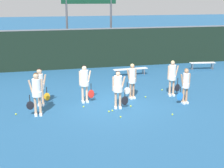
{
  "coord_description": "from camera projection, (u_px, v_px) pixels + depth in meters",
  "views": [
    {
      "loc": [
        -3.13,
        -12.86,
        4.62
      ],
      "look_at": [
        -0.01,
        0.1,
        0.92
      ],
      "focal_mm": 50.0,
      "sensor_mm": 36.0,
      "label": 1
    }
  ],
  "objects": [
    {
      "name": "player_2",
      "position": [
        186.0,
        83.0,
        13.88
      ],
      "size": [
        0.62,
        0.33,
        1.62
      ],
      "rotation": [
        0.0,
        0.0,
        0.07
      ],
      "color": "tan",
      "rests_on": "ground_plane"
    },
    {
      "name": "player_5",
      "position": [
        132.0,
        79.0,
        14.56
      ],
      "size": [
        0.62,
        0.33,
        1.68
      ],
      "rotation": [
        0.0,
        0.0,
        0.16
      ],
      "color": "tan",
      "rests_on": "ground_plane"
    },
    {
      "name": "player_1",
      "position": [
        118.0,
        87.0,
        13.25
      ],
      "size": [
        0.68,
        0.4,
        1.65
      ],
      "rotation": [
        0.0,
        0.0,
        -0.19
      ],
      "color": "tan",
      "rests_on": "ground_plane"
    },
    {
      "name": "player_0",
      "position": [
        37.0,
        90.0,
        12.39
      ],
      "size": [
        0.69,
        0.4,
        1.78
      ],
      "rotation": [
        0.0,
        0.0,
        -0.01
      ],
      "color": "tan",
      "rests_on": "ground_plane"
    },
    {
      "name": "tennis_ball_7",
      "position": [
        89.0,
        95.0,
        15.29
      ],
      "size": [
        0.06,
        0.06,
        0.06
      ],
      "primitive_type": "sphere",
      "color": "#CCE033",
      "rests_on": "ground_plane"
    },
    {
      "name": "tennis_ball_9",
      "position": [
        131.0,
        106.0,
        13.65
      ],
      "size": [
        0.07,
        0.07,
        0.07
      ],
      "primitive_type": "sphere",
      "color": "#CCE033",
      "rests_on": "ground_plane"
    },
    {
      "name": "tennis_ball_0",
      "position": [
        172.0,
        114.0,
        12.68
      ],
      "size": [
        0.07,
        0.07,
        0.07
      ],
      "primitive_type": "sphere",
      "color": "#CCE033",
      "rests_on": "ground_plane"
    },
    {
      "name": "scoreboard",
      "position": [
        89.0,
        3.0,
        21.37
      ],
      "size": [
        3.79,
        0.15,
        5.45
      ],
      "color": "#515156",
      "rests_on": "ground_plane"
    },
    {
      "name": "tennis_ball_8",
      "position": [
        121.0,
        117.0,
        12.43
      ],
      "size": [
        0.07,
        0.07,
        0.07
      ],
      "primitive_type": "sphere",
      "color": "#CCE033",
      "rests_on": "ground_plane"
    },
    {
      "name": "player_4",
      "position": [
        85.0,
        81.0,
        14.0
      ],
      "size": [
        0.68,
        0.4,
        1.73
      ],
      "rotation": [
        0.0,
        0.0,
        0.07
      ],
      "color": "beige",
      "rests_on": "ground_plane"
    },
    {
      "name": "fence_windscreen",
      "position": [
        86.0,
        48.0,
        20.81
      ],
      "size": [
        60.0,
        0.08,
        2.68
      ],
      "color": "black",
      "rests_on": "ground_plane"
    },
    {
      "name": "tennis_ball_10",
      "position": [
        180.0,
        95.0,
        15.22
      ],
      "size": [
        0.07,
        0.07,
        0.07
      ],
      "primitive_type": "sphere",
      "color": "#CCE033",
      "rests_on": "ground_plane"
    },
    {
      "name": "bench_courtside",
      "position": [
        130.0,
        69.0,
        19.08
      ],
      "size": [
        2.18,
        0.53,
        0.43
      ],
      "rotation": [
        0.0,
        0.0,
        0.08
      ],
      "color": "silver",
      "rests_on": "ground_plane"
    },
    {
      "name": "tennis_ball_1",
      "position": [
        162.0,
        90.0,
        16.07
      ],
      "size": [
        0.07,
        0.07,
        0.07
      ],
      "primitive_type": "sphere",
      "color": "#CCE033",
      "rests_on": "ground_plane"
    },
    {
      "name": "bench_far",
      "position": [
        202.0,
        63.0,
        20.69
      ],
      "size": [
        1.72,
        0.59,
        0.48
      ],
      "rotation": [
        0.0,
        0.0,
        -0.14
      ],
      "color": "silver",
      "rests_on": "ground_plane"
    },
    {
      "name": "tennis_ball_3",
      "position": [
        16.0,
        114.0,
        12.72
      ],
      "size": [
        0.07,
        0.07,
        0.07
      ],
      "primitive_type": "sphere",
      "color": "#CCE033",
      "rests_on": "ground_plane"
    },
    {
      "name": "tennis_ball_4",
      "position": [
        112.0,
        111.0,
        13.13
      ],
      "size": [
        0.07,
        0.07,
        0.07
      ],
      "primitive_type": "sphere",
      "color": "#CCE033",
      "rests_on": "ground_plane"
    },
    {
      "name": "player_3",
      "position": [
        40.0,
        84.0,
        13.6
      ],
      "size": [
        0.62,
        0.35,
        1.68
      ],
      "rotation": [
        0.0,
        0.0,
        -0.16
      ],
      "color": "tan",
      "rests_on": "ground_plane"
    },
    {
      "name": "tennis_ball_5",
      "position": [
        109.0,
        111.0,
        13.01
      ],
      "size": [
        0.07,
        0.07,
        0.07
      ],
      "primitive_type": "sphere",
      "color": "#CCE033",
      "rests_on": "ground_plane"
    },
    {
      "name": "tennis_ball_2",
      "position": [
        84.0,
        107.0,
        13.59
      ],
      "size": [
        0.07,
        0.07,
        0.07
      ],
      "primitive_type": "sphere",
      "color": "#CCE033",
      "rests_on": "ground_plane"
    },
    {
      "name": "player_6",
      "position": [
        172.0,
        75.0,
        14.96
      ],
      "size": [
        0.65,
        0.38,
        1.74
      ],
      "rotation": [
        0.0,
        0.0,
        -0.1
      ],
      "color": "tan",
      "rests_on": "ground_plane"
    },
    {
      "name": "tennis_ball_6",
      "position": [
        146.0,
        97.0,
        14.93
      ],
      "size": [
        0.07,
        0.07,
        0.07
      ],
      "primitive_type": "sphere",
      "color": "#CCE033",
      "rests_on": "ground_plane"
    },
    {
      "name": "ground_plane",
      "position": [
        113.0,
        104.0,
        13.99
      ],
      "size": [
        140.0,
        140.0,
        0.0
      ],
      "primitive_type": "plane",
      "color": "#235684"
    }
  ]
}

